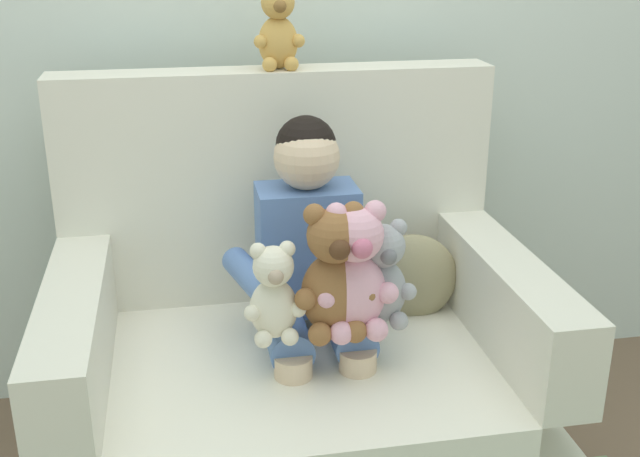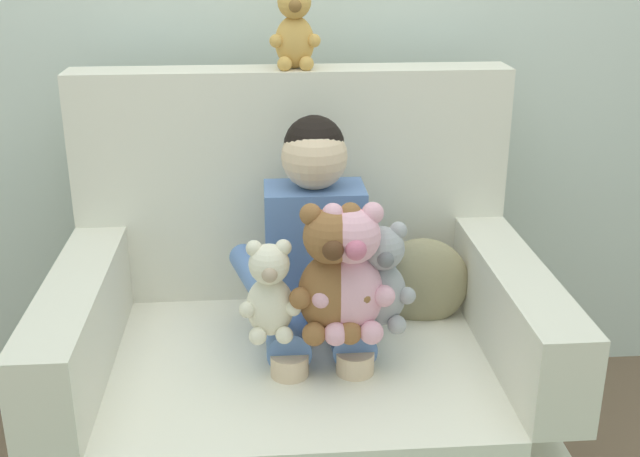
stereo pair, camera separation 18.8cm
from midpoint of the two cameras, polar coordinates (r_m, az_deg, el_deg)
name	(u,v)px [view 1 (the left image)]	position (r m, az deg, el deg)	size (l,w,h in m)	color
armchair	(295,368)	(2.16, -4.35, -10.07)	(1.22, 0.88, 1.08)	silver
seated_child	(312,263)	(2.04, -3.25, -2.54)	(0.45, 0.39, 0.82)	#597AB7
plush_pink	(355,274)	(1.85, -0.35, -3.33)	(0.20, 0.16, 0.33)	#EAA8BC
plush_cream	(274,295)	(1.84, -6.28, -4.84)	(0.15, 0.12, 0.25)	silver
plush_grey	(382,276)	(1.90, 1.70, -3.53)	(0.16, 0.13, 0.27)	#9E9EA3
plush_brown	(334,275)	(1.84, -1.91, -3.42)	(0.20, 0.16, 0.33)	brown
plush_honey_on_backrest	(278,29)	(2.18, -5.58, 14.12)	(0.14, 0.11, 0.23)	gold
throw_pillow	(411,278)	(2.22, 4.18, -3.64)	(0.26, 0.12, 0.26)	#998C66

